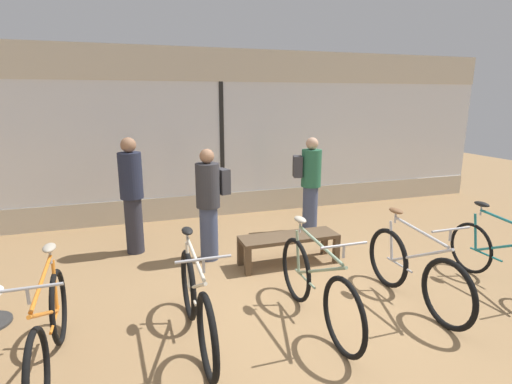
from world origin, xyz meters
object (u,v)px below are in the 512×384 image
(bicycle_right, at_px, (414,271))
(customer_mid_floor, at_px, (209,201))
(display_bench, at_px, (289,240))
(bicycle_far_left, at_px, (49,332))
(bicycle_center, at_px, (316,287))
(customer_by_window, at_px, (310,182))
(bicycle_far_right, at_px, (505,259))
(bicycle_left, at_px, (196,304))
(customer_near_rack, at_px, (132,193))

(bicycle_right, distance_m, customer_mid_floor, 2.83)
(display_bench, bearing_deg, bicycle_right, -58.60)
(bicycle_far_left, xyz_separation_m, bicycle_center, (2.50, 0.02, 0.01))
(bicycle_right, bearing_deg, customer_by_window, 90.14)
(bicycle_far_left, relative_size, customer_by_window, 1.07)
(bicycle_far_left, bearing_deg, bicycle_center, 0.40)
(bicycle_far_left, height_order, bicycle_right, bicycle_right)
(bicycle_right, xyz_separation_m, display_bench, (-0.91, 1.49, -0.05))
(bicycle_far_right, height_order, customer_mid_floor, customer_mid_floor)
(bicycle_far_left, xyz_separation_m, bicycle_left, (1.25, 0.06, 0.01))
(bicycle_left, relative_size, customer_mid_floor, 1.07)
(bicycle_far_left, xyz_separation_m, customer_mid_floor, (1.81, 2.04, 0.48))
(bicycle_far_left, height_order, bicycle_center, bicycle_center)
(bicycle_left, height_order, customer_mid_floor, customer_mid_floor)
(bicycle_left, relative_size, customer_by_window, 1.05)
(bicycle_far_right, xyz_separation_m, display_bench, (-2.22, 1.52, -0.04))
(display_bench, bearing_deg, bicycle_left, -137.15)
(display_bench, xyz_separation_m, customer_near_rack, (-2.05, 1.15, 0.58))
(bicycle_left, relative_size, bicycle_center, 0.96)
(customer_by_window, bearing_deg, bicycle_far_right, -64.45)
(bicycle_right, xyz_separation_m, customer_near_rack, (-2.96, 2.64, 0.53))
(bicycle_far_right, bearing_deg, bicycle_right, 178.40)
(customer_by_window, distance_m, customer_mid_floor, 2.04)
(bicycle_center, relative_size, bicycle_far_right, 1.04)
(bicycle_far_right, height_order, customer_by_window, customer_by_window)
(display_bench, relative_size, customer_near_rack, 0.80)
(bicycle_left, height_order, bicycle_center, same)
(bicycle_far_right, xyz_separation_m, customer_mid_floor, (-3.23, 2.06, 0.49))
(customer_by_window, relative_size, customer_mid_floor, 1.02)
(bicycle_left, distance_m, bicycle_center, 1.24)
(bicycle_left, height_order, bicycle_right, bicycle_left)
(bicycle_left, bearing_deg, bicycle_right, -0.87)
(bicycle_center, bearing_deg, bicycle_left, 178.04)
(bicycle_far_left, height_order, customer_near_rack, customer_near_rack)
(bicycle_center, relative_size, bicycle_right, 1.05)
(bicycle_right, distance_m, customer_by_window, 2.76)
(customer_mid_floor, bearing_deg, bicycle_left, -105.57)
(customer_near_rack, bearing_deg, bicycle_right, -41.70)
(bicycle_center, height_order, customer_by_window, customer_by_window)
(bicycle_center, bearing_deg, bicycle_right, 0.24)
(bicycle_center, xyz_separation_m, customer_mid_floor, (-0.69, 2.03, 0.47))
(bicycle_far_right, height_order, display_bench, bicycle_far_right)
(customer_near_rack, relative_size, customer_by_window, 1.06)
(bicycle_far_right, bearing_deg, customer_near_rack, 147.95)
(bicycle_far_left, distance_m, bicycle_center, 2.50)
(bicycle_far_left, height_order, bicycle_far_right, bicycle_far_left)
(bicycle_far_left, xyz_separation_m, bicycle_far_right, (5.04, -0.01, -0.01))
(bicycle_right, xyz_separation_m, customer_by_window, (-0.01, 2.72, 0.49))
(bicycle_left, distance_m, bicycle_far_right, 3.78)
(bicycle_center, distance_m, customer_near_rack, 3.20)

